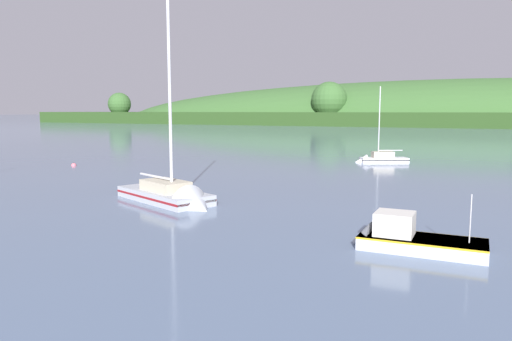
{
  "coord_description": "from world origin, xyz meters",
  "views": [
    {
      "loc": [
        12.4,
        2.29,
        6.32
      ],
      "look_at": [
        -4.15,
        41.65,
        1.02
      ],
      "focal_mm": 33.73,
      "sensor_mm": 36.0,
      "label": 1
    }
  ],
  "objects_px": {
    "mooring_buoy_midchannel": "(74,166)",
    "sailboat_near_mooring": "(378,161)",
    "sailboat_midwater_white": "(173,200)",
    "fishing_boat_moored": "(407,243)"
  },
  "relations": [
    {
      "from": "mooring_buoy_midchannel",
      "to": "sailboat_near_mooring",
      "type": "bearing_deg",
      "value": 28.35
    },
    {
      "from": "sailboat_near_mooring",
      "to": "mooring_buoy_midchannel",
      "type": "bearing_deg",
      "value": 2.59
    },
    {
      "from": "sailboat_near_mooring",
      "to": "sailboat_midwater_white",
      "type": "relative_size",
      "value": 0.66
    },
    {
      "from": "mooring_buoy_midchannel",
      "to": "sailboat_midwater_white",
      "type": "bearing_deg",
      "value": -33.11
    },
    {
      "from": "sailboat_midwater_white",
      "to": "mooring_buoy_midchannel",
      "type": "relative_size",
      "value": 23.29
    },
    {
      "from": "sailboat_midwater_white",
      "to": "sailboat_near_mooring",
      "type": "bearing_deg",
      "value": 99.53
    },
    {
      "from": "sailboat_near_mooring",
      "to": "mooring_buoy_midchannel",
      "type": "relative_size",
      "value": 15.28
    },
    {
      "from": "sailboat_near_mooring",
      "to": "mooring_buoy_midchannel",
      "type": "height_order",
      "value": "sailboat_near_mooring"
    },
    {
      "from": "sailboat_midwater_white",
      "to": "mooring_buoy_midchannel",
      "type": "bearing_deg",
      "value": 171.91
    },
    {
      "from": "sailboat_midwater_white",
      "to": "fishing_boat_moored",
      "type": "distance_m",
      "value": 16.91
    }
  ]
}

